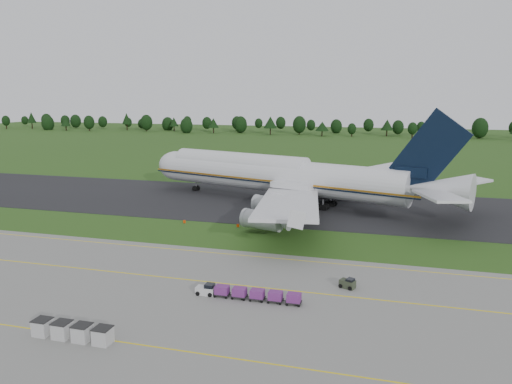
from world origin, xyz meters
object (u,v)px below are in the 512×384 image
(utility_cart, at_px, (347,284))
(edge_markers, at_px, (211,224))
(uld_row, at_px, (72,331))
(aircraft, at_px, (283,175))
(baggage_train, at_px, (246,293))

(utility_cart, xyz_separation_m, edge_markers, (-28.55, 25.24, -0.31))
(uld_row, bearing_deg, aircraft, 84.62)
(aircraft, distance_m, edge_markers, 26.12)
(uld_row, xyz_separation_m, edge_markers, (-2.33, 46.90, -0.66))
(uld_row, height_order, edge_markers, uld_row)
(baggage_train, height_order, utility_cart, baggage_train)
(uld_row, relative_size, edge_markers, 0.78)
(aircraft, xyz_separation_m, uld_row, (-6.66, -70.65, -5.47))
(aircraft, bearing_deg, baggage_train, -82.07)
(uld_row, bearing_deg, edge_markers, 92.84)
(utility_cart, xyz_separation_m, uld_row, (-26.23, -21.66, 0.35))
(baggage_train, bearing_deg, uld_row, -134.59)
(baggage_train, relative_size, edge_markers, 1.17)
(uld_row, bearing_deg, utility_cart, 39.56)
(utility_cart, bearing_deg, edge_markers, 138.53)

